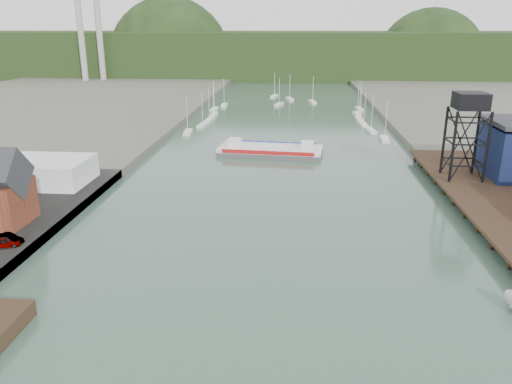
# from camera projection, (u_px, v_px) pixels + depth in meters

# --- Properties ---
(ground) EXTENTS (600.00, 600.00, 0.00)m
(ground) POSITION_uv_depth(u_px,v_px,m) (251.00, 383.00, 43.52)
(ground) COLOR #304B41
(ground) RESTS_ON ground
(east_pier) EXTENTS (14.00, 70.00, 2.45)m
(east_pier) POSITION_uv_depth(u_px,v_px,m) (497.00, 201.00, 82.69)
(east_pier) COLOR black
(east_pier) RESTS_ON ground
(white_shed) EXTENTS (18.00, 12.00, 4.50)m
(white_shed) POSITION_uv_depth(u_px,v_px,m) (40.00, 171.00, 92.88)
(white_shed) COLOR silver
(white_shed) RESTS_ON west_quay
(lift_tower) EXTENTS (6.50, 6.50, 16.00)m
(lift_tower) POSITION_uv_depth(u_px,v_px,m) (470.00, 106.00, 90.77)
(lift_tower) COLOR black
(lift_tower) RESTS_ON east_pier
(marina_sailboats) EXTENTS (57.71, 92.65, 0.90)m
(marina_sailboats) POSITION_uv_depth(u_px,v_px,m) (286.00, 114.00, 174.32)
(marina_sailboats) COLOR silver
(marina_sailboats) RESTS_ON ground
(smokestacks) EXTENTS (11.20, 8.20, 60.00)m
(smokestacks) POSITION_uv_depth(u_px,v_px,m) (89.00, 25.00, 261.79)
(smokestacks) COLOR #A1A09C
(smokestacks) RESTS_ON ground
(distant_hills) EXTENTS (500.00, 120.00, 80.00)m
(distant_hills) POSITION_uv_depth(u_px,v_px,m) (286.00, 57.00, 325.45)
(distant_hills) COLOR black
(distant_hills) RESTS_ON ground
(chain_ferry) EXTENTS (25.51, 12.21, 3.55)m
(chain_ferry) POSITION_uv_depth(u_px,v_px,m) (270.00, 150.00, 120.53)
(chain_ferry) COLOR #4A4A4C
(chain_ferry) RESTS_ON ground
(car_west_a) EXTENTS (4.34, 2.80, 1.37)m
(car_west_a) POSITION_uv_depth(u_px,v_px,m) (4.00, 242.00, 66.22)
(car_west_a) COLOR #999999
(car_west_a) RESTS_ON west_quay
(car_west_b) EXTENTS (4.33, 2.43, 1.35)m
(car_west_b) POSITION_uv_depth(u_px,v_px,m) (9.00, 239.00, 67.30)
(car_west_b) COLOR #999999
(car_west_b) RESTS_ON west_quay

